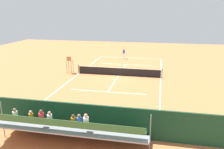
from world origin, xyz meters
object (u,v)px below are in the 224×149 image
object	(u,v)px
courtside_bench	(116,122)
equipment_bag	(85,126)
tennis_racket	(121,59)
tennis_player	(124,52)
umpire_chair	(70,63)
tennis_ball_near	(113,62)
bleacher_stand	(71,129)
tennis_net	(119,71)

from	to	relation	value
courtside_bench	equipment_bag	world-z (taller)	courtside_bench
courtside_bench	equipment_bag	xyz separation A→B (m)	(2.05, 0.13, -0.38)
courtside_bench	tennis_racket	distance (m)	23.14
equipment_bag	tennis_player	world-z (taller)	tennis_player
umpire_chair	tennis_ball_near	xyz separation A→B (m)	(-4.14, -7.01, -1.28)
tennis_player	tennis_racket	distance (m)	1.19
equipment_bag	tennis_racket	xyz separation A→B (m)	(1.49, -22.99, -0.16)
bleacher_stand	tennis_racket	bearing A→B (deg)	-87.16
bleacher_stand	tennis_racket	distance (m)	25.00
umpire_chair	tennis_racket	xyz separation A→B (m)	(-4.83, -9.71, -1.30)
bleacher_stand	tennis_player	distance (m)	25.49
equipment_bag	tennis_ball_near	bearing A→B (deg)	-83.85
tennis_racket	bleacher_stand	bearing A→B (deg)	92.84
tennis_player	tennis_ball_near	bearing A→B (deg)	71.60
courtside_bench	bleacher_stand	bearing A→B (deg)	42.19
tennis_net	bleacher_stand	bearing A→B (deg)	89.50
umpire_chair	tennis_net	bearing A→B (deg)	-178.92
tennis_net	equipment_bag	size ratio (longest dim) A/B	11.44
tennis_net	umpire_chair	distance (m)	6.25
tennis_net	tennis_player	world-z (taller)	tennis_player
courtside_bench	equipment_bag	size ratio (longest dim) A/B	2.00
bleacher_stand	umpire_chair	bearing A→B (deg)	-68.30
tennis_player	equipment_bag	bearing A→B (deg)	92.71
umpire_chair	equipment_bag	bearing A→B (deg)	115.46
umpire_chair	tennis_player	world-z (taller)	umpire_chair
tennis_player	umpire_chair	bearing A→B (deg)	63.02
tennis_racket	tennis_ball_near	xyz separation A→B (m)	(0.69, 2.70, 0.02)
umpire_chair	courtside_bench	distance (m)	15.61
courtside_bench	tennis_player	xyz separation A→B (m)	(3.16, -23.39, 0.46)
umpire_chair	courtside_bench	bearing A→B (deg)	122.47
courtside_bench	tennis_ball_near	world-z (taller)	courtside_bench
bleacher_stand	courtside_bench	world-z (taller)	bleacher_stand
bleacher_stand	tennis_racket	world-z (taller)	bleacher_stand
courtside_bench	tennis_racket	world-z (taller)	courtside_bench
tennis_racket	courtside_bench	bearing A→B (deg)	98.80
bleacher_stand	tennis_player	size ratio (longest dim) A/B	4.70
bleacher_stand	tennis_player	bearing A→B (deg)	-88.08
tennis_net	tennis_ball_near	world-z (taller)	tennis_net
tennis_net	tennis_racket	distance (m)	9.70
tennis_net	equipment_bag	xyz separation A→B (m)	(-0.12, 13.40, -0.32)
umpire_chair	tennis_player	xyz separation A→B (m)	(-5.21, -10.24, -0.30)
tennis_net	tennis_player	size ratio (longest dim) A/B	5.35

